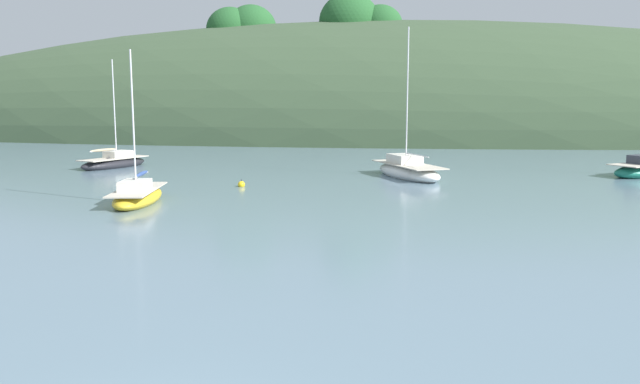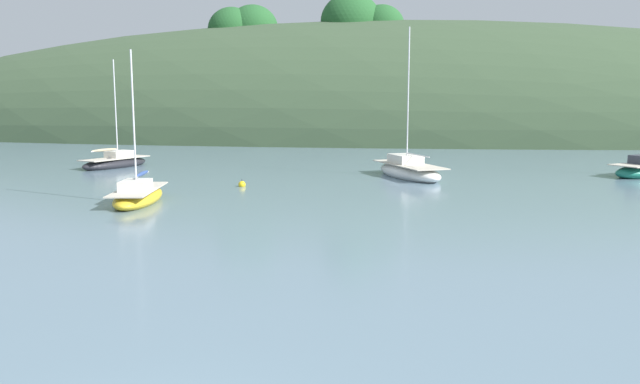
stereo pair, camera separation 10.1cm
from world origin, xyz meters
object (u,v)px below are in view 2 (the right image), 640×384
(sailboat_grey_yawl, at_px, (409,171))
(sailboat_white_near, at_px, (115,162))
(sailboat_orange_cutter, at_px, (138,196))
(mooring_buoy_channel, at_px, (242,185))

(sailboat_grey_yawl, height_order, sailboat_white_near, sailboat_grey_yawl)
(sailboat_orange_cutter, relative_size, sailboat_white_near, 0.94)
(sailboat_grey_yawl, bearing_deg, sailboat_orange_cutter, -138.17)
(sailboat_grey_yawl, bearing_deg, mooring_buoy_channel, -149.62)
(sailboat_white_near, bearing_deg, sailboat_orange_cutter, -61.33)
(sailboat_orange_cutter, bearing_deg, sailboat_grey_yawl, 41.83)
(mooring_buoy_channel, bearing_deg, sailboat_white_near, 143.48)
(sailboat_orange_cutter, height_order, sailboat_white_near, sailboat_white_near)
(sailboat_orange_cutter, relative_size, mooring_buoy_channel, 14.68)
(sailboat_grey_yawl, distance_m, mooring_buoy_channel, 11.68)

